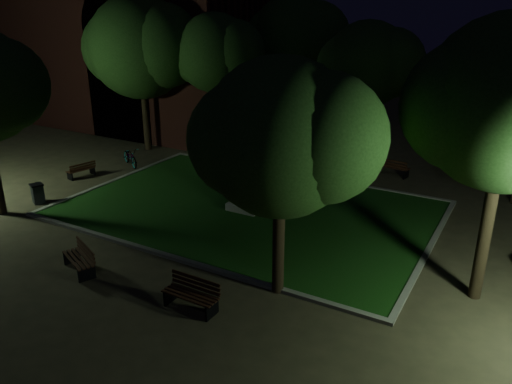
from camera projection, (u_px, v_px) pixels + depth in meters
The scene contains 17 objects.
ground at pixel (222, 227), 19.87m from camera, with size 80.00×80.00×0.00m, color #403826.
lawn at pixel (248, 209), 21.48m from camera, with size 15.00×10.00×0.08m, color #164111.
lawn_kerb at pixel (248, 208), 21.47m from camera, with size 15.40×10.40×0.12m.
monument at pixel (248, 189), 21.15m from camera, with size 1.40×1.40×3.20m.
building_main at pixel (140, 17), 35.77m from camera, with size 20.00×12.00×15.00m.
tree_north_wl at pixel (216, 53), 26.98m from camera, with size 5.24×4.28×7.93m.
tree_north_er at pixel (369, 65), 25.08m from camera, with size 5.34×4.36×7.61m.
tree_se at pixel (283, 139), 13.66m from camera, with size 5.52×4.51×7.13m.
tree_nw at pixel (142, 47), 28.13m from camera, with size 7.15×5.84×8.91m.
tree_far_north at pixel (295, 38), 29.83m from camera, with size 6.35×5.18×8.93m.
lamppost_nw at pixel (177, 86), 33.15m from camera, with size 1.18×0.28×4.53m.
bench_near_left at pixel (80, 259), 16.47m from camera, with size 1.73×1.17×0.90m.
bench_near_right at pixel (192, 295), 14.43m from camera, with size 1.72×0.62×0.94m.
bench_left_side at pixel (82, 170), 25.34m from camera, with size 0.79×1.50×0.79m.
bench_far_side at pixel (393, 168), 25.54m from camera, with size 1.73×0.83×0.91m.
trash_bin at pixel (38, 193), 22.07m from camera, with size 0.67×0.67×0.88m.
bicycle at pixel (130, 156), 27.11m from camera, with size 0.69×1.97×1.03m, color black.
Camera 1 is at (10.11, -15.04, 8.37)m, focal length 35.00 mm.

